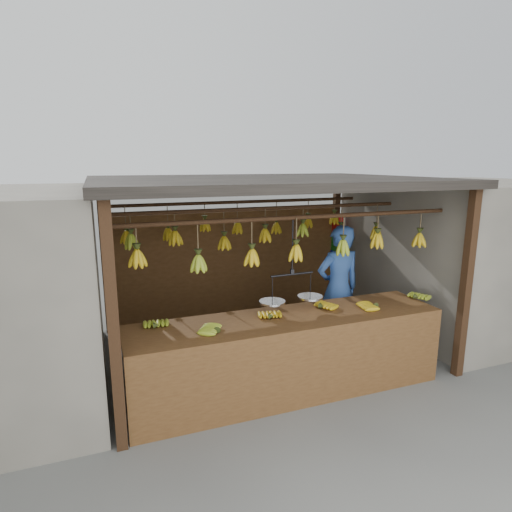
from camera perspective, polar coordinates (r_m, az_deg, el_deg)
name	(u,v)px	position (r m, az deg, el deg)	size (l,w,h in m)	color
ground	(263,350)	(6.17, 1.00, -12.45)	(80.00, 80.00, 0.00)	#5B5B57
stall	(255,208)	(5.94, -0.10, 6.39)	(4.30, 3.30, 2.40)	black
neighbor_right	(467,252)	(7.83, 26.37, 0.47)	(3.00, 3.00, 2.30)	slate
counter	(293,337)	(4.80, 4.98, -10.75)	(3.71, 0.82, 0.96)	#57361A
hanging_bananas	(264,237)	(5.69, 1.12, 2.57)	(3.62, 2.24, 0.39)	gold
balance_scale	(292,295)	(4.89, 4.77, -5.26)	(0.76, 0.30, 0.95)	black
vendor	(338,289)	(6.02, 10.89, -4.31)	(0.65, 0.42, 1.77)	#3359A5
bag_bundles	(336,252)	(7.84, 10.64, 0.58)	(0.08, 0.26, 1.29)	red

